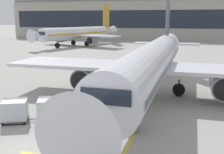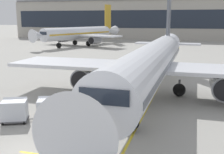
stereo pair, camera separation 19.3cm
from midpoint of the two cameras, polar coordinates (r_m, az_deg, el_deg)
name	(u,v)px [view 2 (the right image)]	position (r m, az deg, el deg)	size (l,w,h in m)	color
ground_plane	(26,150)	(19.24, -16.53, -13.93)	(600.00, 600.00, 0.00)	#9E9B93
parked_airplane	(152,63)	(30.10, 8.21, 2.85)	(31.03, 40.94, 13.77)	silver
belt_loader	(90,102)	(25.37, -4.22, -5.09)	(5.31, 3.55, 2.96)	gold
baggage_cart_lead	(50,108)	(23.71, -12.15, -6.18)	(2.81, 2.27, 1.91)	#515156
baggage_cart_second	(15,110)	(24.12, -18.72, -6.24)	(2.81, 2.27, 1.91)	#515156
ground_crew_by_loader	(81,104)	(24.42, -6.04, -5.46)	(0.57, 0.27, 1.74)	#333847
ground_crew_by_carts	(71,100)	(25.68, -7.97, -4.64)	(0.56, 0.31, 1.74)	#333847
ground_crew_marshaller	(47,105)	(24.78, -12.62, -5.42)	(0.35, 0.55, 1.74)	black
safety_cone_engine_keepout	(99,88)	(32.51, -2.52, -2.18)	(0.70, 0.70, 0.79)	black
safety_cone_wingtip	(89,95)	(29.81, -4.39, -3.59)	(0.61, 0.61, 0.69)	black
apron_guidance_line_lead_in	(152,98)	(30.13, 8.29, -4.16)	(0.20, 110.00, 0.01)	yellow
terminal_building	(192,19)	(117.27, 15.80, 11.06)	(146.54, 16.00, 15.67)	#A8A399
distant_airplane	(80,33)	(87.28, -6.42, 8.66)	(27.56, 35.61, 12.69)	silver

